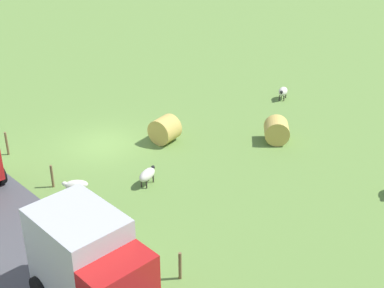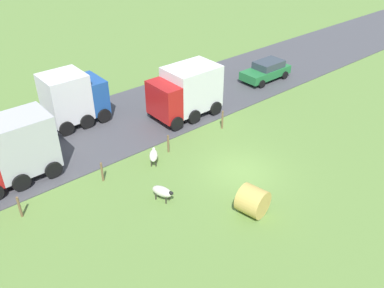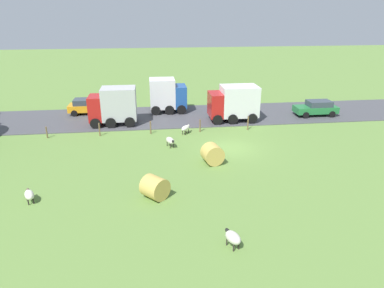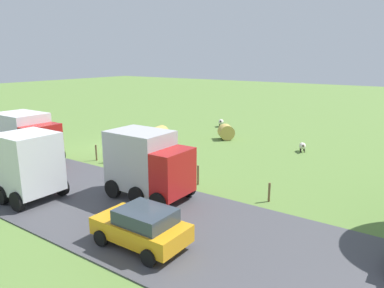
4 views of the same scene
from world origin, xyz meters
TOP-DOWN VIEW (x-y plane):
  - ground_plane at (0.00, 0.00)m, footprint 160.00×160.00m
  - road_strip at (9.32, 0.00)m, footprint 8.00×80.00m
  - sheep_2 at (0.91, 4.80)m, footprint 1.28×0.86m
  - sheep_3 at (3.87, 3.25)m, footprint 1.14×1.02m
  - hay_bale_0 at (-2.64, 2.01)m, footprint 1.48×1.64m
  - fence_post_0 at (4.28, -2.54)m, footprint 0.12×0.12m
  - fence_post_1 at (4.28, 1.89)m, footprint 0.12×0.12m
  - fence_post_2 at (4.28, 6.32)m, footprint 0.12×0.12m
  - fence_post_3 at (4.28, 10.75)m, footprint 0.12×0.12m
  - truck_0 at (7.40, 9.68)m, footprint 2.68×4.37m
  - truck_1 at (11.18, 4.45)m, footprint 2.78×3.82m
  - truck_2 at (7.24, -1.89)m, footprint 2.87×4.71m
  - car_2 at (7.80, -10.81)m, footprint 2.03×4.33m

SIDE VIEW (x-z plane):
  - ground_plane at x=0.00m, z-range 0.00..0.00m
  - road_strip at x=9.32m, z-range 0.00..0.06m
  - sheep_3 at x=3.87m, z-range 0.15..0.91m
  - sheep_2 at x=0.91m, z-range 0.14..0.93m
  - fence_post_1 at x=4.28m, z-range 0.00..1.16m
  - fence_post_2 at x=4.28m, z-range 0.00..1.16m
  - fence_post_3 at x=4.28m, z-range 0.00..1.18m
  - fence_post_0 at x=4.28m, z-range 0.00..1.29m
  - hay_bale_0 at x=-2.64m, z-range 0.00..1.43m
  - car_2 at x=7.80m, z-range 0.09..1.63m
  - truck_2 at x=7.24m, z-range 0.17..3.57m
  - truck_1 at x=11.18m, z-range 0.12..3.64m
  - truck_0 at x=7.40m, z-range 0.14..3.65m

